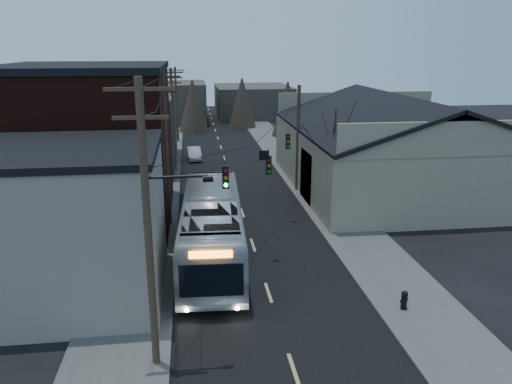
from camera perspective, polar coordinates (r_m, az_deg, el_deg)
road_surface at (r=44.95m, az=-2.91°, el=1.69°), size 9.00×110.00×0.02m
sidewalk_left at (r=44.91m, az=-11.20°, el=1.45°), size 4.00×110.00×0.12m
sidewalk_right at (r=45.89m, az=5.21°, el=2.01°), size 4.00×110.00×0.12m
building_clapboard at (r=24.36m, az=-20.35°, el=-3.64°), size 8.00×8.00×7.00m
building_brick at (r=34.59m, az=-18.41°, el=4.87°), size 10.00×12.00×10.00m
building_left_far at (r=50.34m, az=-14.46°, el=6.85°), size 9.00×14.00×7.00m
warehouse at (r=42.62m, az=15.36°, el=4.01°), size 16.16×20.60×7.73m
building_far_left at (r=78.84m, az=-9.50°, el=10.07°), size 10.00×12.00×6.00m
building_far_right at (r=84.47m, az=-0.39°, el=10.36°), size 12.00×14.00×5.00m
bare_tree at (r=35.66m, az=8.85°, el=3.55°), size 0.40×0.40×7.20m
utility_lines at (r=38.04m, az=-6.99°, el=6.51°), size 11.24×45.28×10.50m
bus at (r=27.48m, az=-5.05°, el=-3.99°), size 3.81×13.57×3.74m
parked_car at (r=52.33m, az=-7.07°, el=4.40°), size 1.54×3.93×1.27m
fire_hydrant at (r=23.61m, az=16.58°, el=-11.66°), size 0.42×0.30×0.87m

